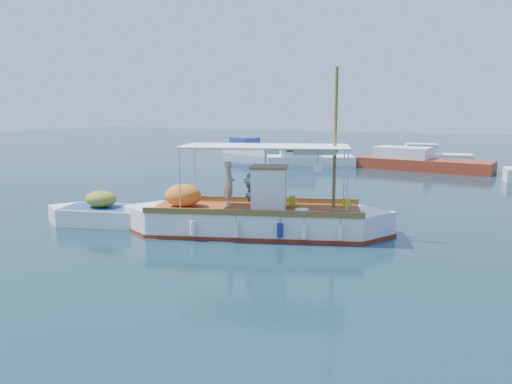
% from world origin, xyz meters
% --- Properties ---
extents(ground, '(160.00, 160.00, 0.00)m').
position_xyz_m(ground, '(0.00, 0.00, 0.00)').
color(ground, black).
rests_on(ground, ground).
extents(fishing_caique, '(9.24, 4.84, 5.96)m').
position_xyz_m(fishing_caique, '(-0.25, -0.53, 0.52)').
color(fishing_caique, white).
rests_on(fishing_caique, ground).
extents(dinghy, '(5.88, 2.77, 1.48)m').
position_xyz_m(dinghy, '(-5.41, -1.74, 0.31)').
color(dinghy, white).
rests_on(dinghy, ground).
extents(bg_boat_nw, '(7.00, 5.04, 1.80)m').
position_xyz_m(bg_boat_nw, '(-5.80, 20.05, 0.49)').
color(bg_boat_nw, silver).
rests_on(bg_boat_nw, ground).
extents(bg_boat_n, '(9.87, 3.98, 1.80)m').
position_xyz_m(bg_boat_n, '(2.18, 21.51, 0.49)').
color(bg_boat_n, maroon).
rests_on(bg_boat_n, ground).
extents(bg_boat_far_w, '(6.37, 4.18, 1.80)m').
position_xyz_m(bg_boat_far_w, '(-14.47, 27.33, 0.49)').
color(bg_boat_far_w, silver).
rests_on(bg_boat_far_w, ground).
extents(bg_boat_far_n, '(6.34, 3.41, 1.80)m').
position_xyz_m(bg_boat_far_n, '(2.46, 26.12, 0.49)').
color(bg_boat_far_n, silver).
rests_on(bg_boat_far_n, ground).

